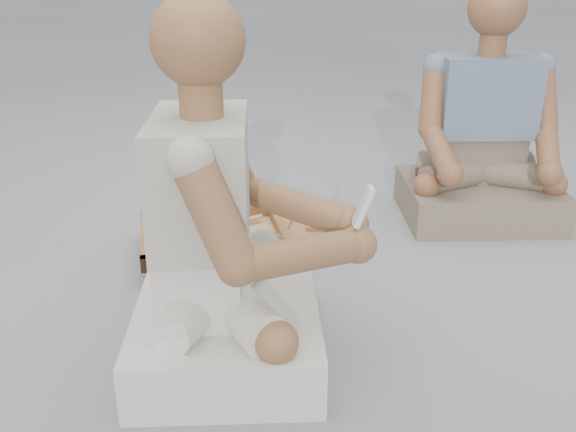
{
  "coord_description": "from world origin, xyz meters",
  "views": [
    {
      "loc": [
        0.06,
        -1.83,
        1.09
      ],
      "look_at": [
        -0.02,
        0.08,
        0.3
      ],
      "focal_mm": 40.0,
      "sensor_mm": 36.0,
      "label": 1
    }
  ],
  "objects_px": {
    "tool_tray": "(215,239)",
    "companion": "(483,144)",
    "carved_panel": "(272,221)",
    "craftsman": "(223,245)"
  },
  "relations": [
    {
      "from": "tool_tray",
      "to": "companion",
      "type": "distance_m",
      "value": 1.22
    },
    {
      "from": "companion",
      "to": "carved_panel",
      "type": "bearing_deg",
      "value": 5.39
    },
    {
      "from": "tool_tray",
      "to": "craftsman",
      "type": "distance_m",
      "value": 0.71
    },
    {
      "from": "carved_panel",
      "to": "craftsman",
      "type": "bearing_deg",
      "value": -94.38
    },
    {
      "from": "craftsman",
      "to": "carved_panel",
      "type": "bearing_deg",
      "value": 170.83
    },
    {
      "from": "carved_panel",
      "to": "tool_tray",
      "type": "xyz_separation_m",
      "value": [
        -0.2,
        -0.3,
        0.05
      ]
    },
    {
      "from": "carved_panel",
      "to": "craftsman",
      "type": "relative_size",
      "value": 0.65
    },
    {
      "from": "carved_panel",
      "to": "companion",
      "type": "relative_size",
      "value": 0.65
    },
    {
      "from": "carved_panel",
      "to": "craftsman",
      "type": "xyz_separation_m",
      "value": [
        -0.07,
        -0.94,
        0.32
      ]
    },
    {
      "from": "tool_tray",
      "to": "carved_panel",
      "type": "bearing_deg",
      "value": 56.31
    }
  ]
}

